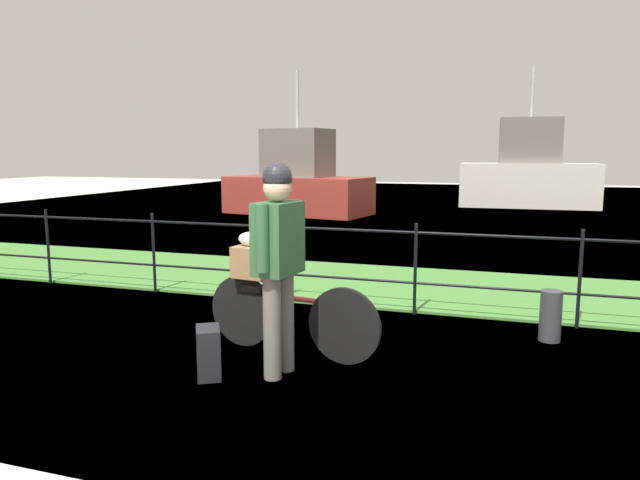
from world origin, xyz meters
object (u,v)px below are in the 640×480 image
at_px(moored_boat_near, 298,183).
at_px(backpack_on_paving, 208,352).
at_px(cyclist_person, 278,251).
at_px(mooring_bollard, 551,316).
at_px(wooden_crate, 253,262).
at_px(moored_boat_mid, 528,174).
at_px(terrier_dog, 255,238).
at_px(bicycle_main, 289,315).

bearing_deg(moored_boat_near, backpack_on_paving, -73.31).
height_order(cyclist_person, mooring_bollard, cyclist_person).
relative_size(wooden_crate, backpack_on_paving, 0.80).
bearing_deg(moored_boat_mid, terrier_dog, -100.26).
distance_m(cyclist_person, mooring_bollard, 2.73).
bearing_deg(moored_boat_mid, moored_boat_near, -146.15).
bearing_deg(terrier_dog, cyclist_person, -50.52).
height_order(wooden_crate, backpack_on_paving, wooden_crate).
xyz_separation_m(bicycle_main, moored_boat_near, (-3.93, 11.02, 0.52)).
bearing_deg(moored_boat_near, bicycle_main, -70.38).
bearing_deg(moored_boat_mid, mooring_bollard, -90.82).
bearing_deg(cyclist_person, wooden_crate, 130.81).
distance_m(wooden_crate, terrier_dog, 0.22).
bearing_deg(wooden_crate, mooring_bollard, 21.55).
height_order(backpack_on_paving, moored_boat_mid, moored_boat_mid).
relative_size(bicycle_main, moored_boat_near, 0.38).
relative_size(cyclist_person, moored_boat_near, 0.39).
xyz_separation_m(bicycle_main, terrier_dog, (-0.34, 0.06, 0.66)).
relative_size(terrier_dog, mooring_bollard, 0.67).
xyz_separation_m(cyclist_person, backpack_on_paving, (-0.51, -0.22, -0.80)).
bearing_deg(mooring_bollard, wooden_crate, -158.45).
bearing_deg(wooden_crate, cyclist_person, -49.19).
bearing_deg(bicycle_main, mooring_bollard, 26.03).
relative_size(backpack_on_paving, moored_boat_mid, 0.09).
relative_size(backpack_on_paving, mooring_bollard, 0.83).
height_order(bicycle_main, moored_boat_mid, moored_boat_mid).
distance_m(mooring_bollard, moored_boat_mid, 14.21).
bearing_deg(terrier_dog, moored_boat_near, 108.11).
bearing_deg(wooden_crate, moored_boat_mid, 79.65).
height_order(terrier_dog, moored_boat_mid, moored_boat_mid).
bearing_deg(moored_boat_near, terrier_dog, -71.89).
xyz_separation_m(bicycle_main, backpack_on_paving, (-0.42, -0.70, -0.15)).
xyz_separation_m(mooring_bollard, moored_boat_mid, (0.20, 14.19, 0.80)).
bearing_deg(moored_boat_mid, wooden_crate, -100.35).
relative_size(bicycle_main, cyclist_person, 0.99).
height_order(terrier_dog, backpack_on_paving, terrier_dog).
height_order(cyclist_person, backpack_on_paving, cyclist_person).
distance_m(backpack_on_paving, moored_boat_mid, 16.23).
relative_size(bicycle_main, terrier_dog, 5.14).
bearing_deg(moored_boat_mid, backpack_on_paving, -100.03).
height_order(cyclist_person, moored_boat_mid, moored_boat_mid).
bearing_deg(mooring_bollard, terrier_dog, -158.19).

